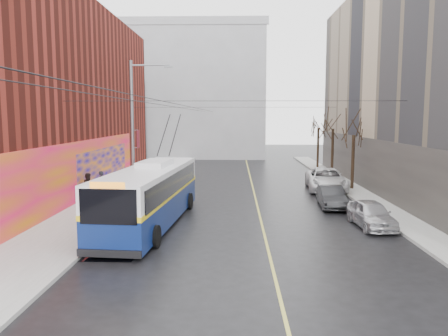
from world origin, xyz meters
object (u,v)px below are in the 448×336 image
object	(u,v)px
tree_near	(354,125)
trolleybus	(151,194)
tree_far	(319,121)
tree_mid	(333,120)
parked_car_c	(326,179)
parked_car_b	(331,197)
pedestrian_a	(102,184)
following_car	(181,174)
pedestrian_b	(89,187)
parked_car_a	(371,214)
streetlight_pole	(135,128)

from	to	relation	value
tree_near	trolleybus	size ratio (longest dim) A/B	0.52
tree_far	tree_near	bearing A→B (deg)	-90.00
tree_mid	tree_far	bearing A→B (deg)	90.00
tree_mid	parked_car_c	distance (m)	8.60
parked_car_b	pedestrian_a	distance (m)	15.24
following_car	pedestrian_b	bearing A→B (deg)	-132.19
tree_near	parked_car_b	size ratio (longest dim) A/B	1.59
tree_mid	parked_car_b	size ratio (longest dim) A/B	1.66
tree_far	parked_car_a	size ratio (longest dim) A/B	1.63
tree_near	pedestrian_b	xyz separation A→B (m)	(-18.45, -5.18, -3.93)
tree_far	following_car	bearing A→B (deg)	-139.97
tree_mid	parked_car_b	xyz separation A→B (m)	(-2.96, -13.39, -4.59)
parked_car_c	pedestrian_a	bearing A→B (deg)	-162.10
pedestrian_b	pedestrian_a	bearing A→B (deg)	-8.04
tree_far	parked_car_a	distance (m)	25.68
parked_car_b	pedestrian_b	size ratio (longest dim) A/B	2.25
streetlight_pole	following_car	distance (m)	9.77
streetlight_pole	parked_car_a	size ratio (longest dim) A/B	2.24
parked_car_b	parked_car_c	world-z (taller)	parked_car_c
parked_car_a	parked_car_b	xyz separation A→B (m)	(-0.96, 4.82, -0.02)
trolleybus	pedestrian_a	bearing A→B (deg)	128.23
trolleybus	pedestrian_a	size ratio (longest dim) A/B	7.03
pedestrian_b	streetlight_pole	bearing A→B (deg)	-92.58
following_car	tree_near	bearing A→B (deg)	-21.21
tree_mid	tree_near	bearing A→B (deg)	-90.00
parked_car_a	tree_near	bearing A→B (deg)	77.14
pedestrian_a	pedestrian_b	size ratio (longest dim) A/B	0.97
tree_near	pedestrian_a	distance (m)	18.81
tree_mid	following_car	distance (m)	14.77
tree_far	pedestrian_a	bearing A→B (deg)	-135.23
parked_car_b	pedestrian_b	world-z (taller)	pedestrian_b
tree_near	parked_car_c	distance (m)	4.60
parked_car_a	pedestrian_b	size ratio (longest dim) A/B	2.25
tree_far	pedestrian_b	size ratio (longest dim) A/B	3.67
parked_car_c	pedestrian_a	size ratio (longest dim) A/B	3.46
pedestrian_a	pedestrian_b	xyz separation A→B (m)	(-0.47, -1.34, 0.02)
parked_car_c	pedestrian_a	xyz separation A→B (m)	(-15.98, -3.74, 0.18)
parked_car_a	parked_car_c	bearing A→B (deg)	87.25
tree_far	parked_car_c	xyz separation A→B (m)	(-2.00, -14.10, -4.30)
tree_far	streetlight_pole	bearing A→B (deg)	-127.12
tree_near	parked_car_a	bearing A→B (deg)	-100.11
tree_far	pedestrian_b	distance (m)	26.93
tree_mid	trolleybus	xyz separation A→B (m)	(-13.26, -17.94, -3.66)
streetlight_pole	tree_near	bearing A→B (deg)	21.62
parked_car_b	trolleybus	bearing A→B (deg)	-152.91
streetlight_pole	pedestrian_a	distance (m)	5.23
streetlight_pole	parked_car_c	size ratio (longest dim) A/B	1.49
tree_near	following_car	world-z (taller)	tree_near
tree_near	streetlight_pole	bearing A→B (deg)	-158.38
parked_car_a	pedestrian_a	size ratio (longest dim) A/B	2.31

